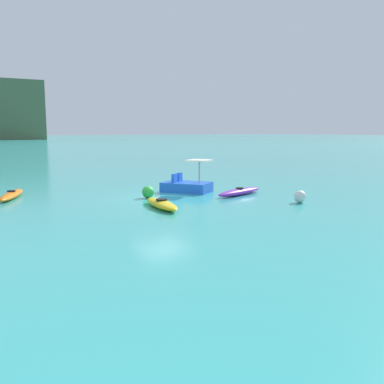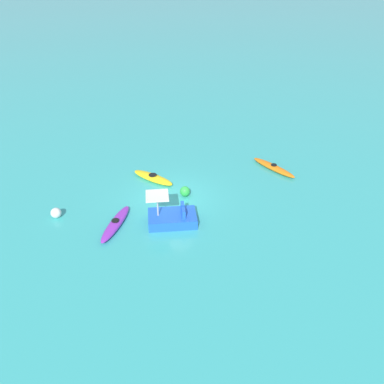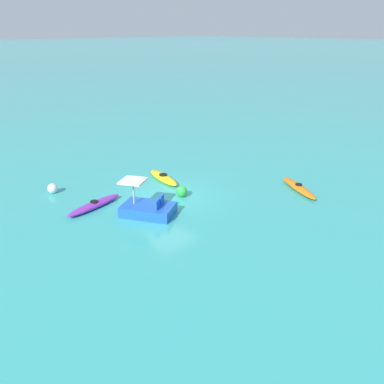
{
  "view_description": "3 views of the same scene",
  "coord_description": "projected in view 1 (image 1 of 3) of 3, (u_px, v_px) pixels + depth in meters",
  "views": [
    {
      "loc": [
        -10.15,
        -16.35,
        3.11
      ],
      "look_at": [
        1.07,
        -0.81,
        0.31
      ],
      "focal_mm": 39.0,
      "sensor_mm": 36.0,
      "label": 1
    },
    {
      "loc": [
        16.59,
        9.01,
        11.58
      ],
      "look_at": [
        -0.5,
        0.97,
        0.36
      ],
      "focal_mm": 37.16,
      "sensor_mm": 36.0,
      "label": 2
    },
    {
      "loc": [
        12.33,
        15.17,
        8.22
      ],
      "look_at": [
        -0.18,
        1.66,
        0.69
      ],
      "focal_mm": 37.75,
      "sensor_mm": 36.0,
      "label": 3
    }
  ],
  "objects": [
    {
      "name": "pedal_boat_blue",
      "position": [
        187.0,
        185.0,
        21.5
      ],
      "size": [
        2.53,
        2.83,
        1.68
      ],
      "color": "blue",
      "rests_on": "ground_plane"
    },
    {
      "name": "ground_plane",
      "position": [
        163.0,
        198.0,
        19.44
      ],
      "size": [
        600.0,
        600.0,
        0.0
      ],
      "primitive_type": "plane",
      "color": "#38ADA8"
    },
    {
      "name": "kayak_purple",
      "position": [
        239.0,
        192.0,
        20.45
      ],
      "size": [
        3.31,
        1.24,
        0.37
      ],
      "color": "purple",
      "rests_on": "ground_plane"
    },
    {
      "name": "kayak_orange",
      "position": [
        12.0,
        195.0,
        19.45
      ],
      "size": [
        2.06,
        3.27,
        0.37
      ],
      "color": "orange",
      "rests_on": "ground_plane"
    },
    {
      "name": "buoy_white",
      "position": [
        300.0,
        197.0,
        18.23
      ],
      "size": [
        0.54,
        0.54,
        0.54
      ],
      "primitive_type": "sphere",
      "color": "white",
      "rests_on": "ground_plane"
    },
    {
      "name": "kayak_yellow",
      "position": [
        162.0,
        204.0,
        17.02
      ],
      "size": [
        1.32,
        3.05,
        0.37
      ],
      "color": "yellow",
      "rests_on": "ground_plane"
    },
    {
      "name": "buoy_green",
      "position": [
        148.0,
        192.0,
        19.53
      ],
      "size": [
        0.57,
        0.57,
        0.57
      ],
      "primitive_type": "sphere",
      "color": "green",
      "rests_on": "ground_plane"
    }
  ]
}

